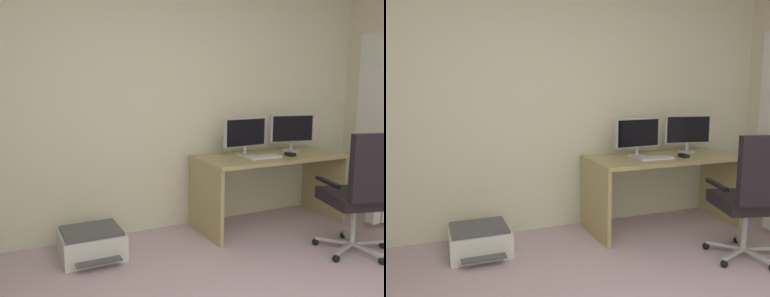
% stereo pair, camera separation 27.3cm
% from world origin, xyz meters
% --- Properties ---
extents(wall_back, '(5.25, 0.10, 2.53)m').
position_xyz_m(wall_back, '(0.00, 2.64, 1.26)').
color(wall_back, beige).
rests_on(wall_back, ground).
extents(desk, '(1.48, 0.66, 0.72)m').
position_xyz_m(desk, '(1.23, 2.20, 0.54)').
color(desk, tan).
rests_on(desk, ground).
extents(monitor_main, '(0.49, 0.18, 0.37)m').
position_xyz_m(monitor_main, '(1.00, 2.30, 0.94)').
color(monitor_main, '#B2B5B7').
rests_on(monitor_main, desk).
extents(monitor_secondary, '(0.49, 0.18, 0.38)m').
position_xyz_m(monitor_secondary, '(1.58, 2.30, 0.95)').
color(monitor_secondary, '#B2B5B7').
rests_on(monitor_secondary, desk).
extents(keyboard, '(0.34, 0.14, 0.02)m').
position_xyz_m(keyboard, '(1.08, 2.09, 0.73)').
color(keyboard, silver).
rests_on(keyboard, desk).
extents(computer_mouse, '(0.07, 0.11, 0.03)m').
position_xyz_m(computer_mouse, '(1.37, 2.07, 0.74)').
color(computer_mouse, black).
rests_on(computer_mouse, desk).
extents(office_chair, '(0.63, 0.65, 1.05)m').
position_xyz_m(office_chair, '(1.45, 1.24, 0.57)').
color(office_chair, '#B7BABC').
rests_on(office_chair, ground).
extents(printer, '(0.50, 0.53, 0.24)m').
position_xyz_m(printer, '(-0.56, 2.19, 0.12)').
color(printer, silver).
rests_on(printer, ground).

